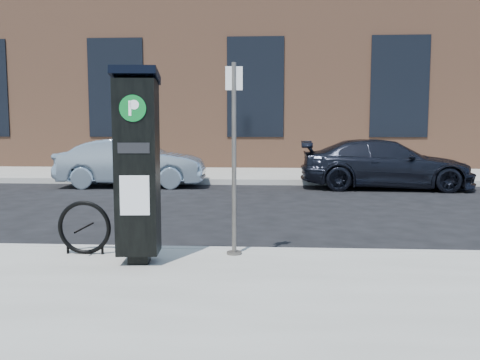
# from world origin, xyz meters

# --- Properties ---
(ground) EXTENTS (120.00, 120.00, 0.00)m
(ground) POSITION_xyz_m (0.00, 0.00, 0.00)
(ground) COLOR black
(ground) RESTS_ON ground
(sidewalk_far) EXTENTS (60.00, 12.00, 0.15)m
(sidewalk_far) POSITION_xyz_m (0.00, 14.00, 0.07)
(sidewalk_far) COLOR gray
(sidewalk_far) RESTS_ON ground
(curb_near) EXTENTS (60.00, 0.12, 0.16)m
(curb_near) POSITION_xyz_m (0.00, -0.02, 0.07)
(curb_near) COLOR #9E9B93
(curb_near) RESTS_ON ground
(curb_far) EXTENTS (60.00, 0.12, 0.16)m
(curb_far) POSITION_xyz_m (0.00, 8.02, 0.07)
(curb_far) COLOR #9E9B93
(curb_far) RESTS_ON ground
(building) EXTENTS (28.00, 10.05, 8.25)m
(building) POSITION_xyz_m (-0.00, 17.00, 4.15)
(building) COLOR brown
(building) RESTS_ON ground
(parking_kiosk) EXTENTS (0.52, 0.47, 2.12)m
(parking_kiosk) POSITION_xyz_m (-0.88, -0.73, 1.24)
(parking_kiosk) COLOR black
(parking_kiosk) RESTS_ON sidewalk_near
(sign_pole) EXTENTS (0.20, 0.18, 2.21)m
(sign_pole) POSITION_xyz_m (0.14, -0.30, 1.25)
(sign_pole) COLOR #4E4A45
(sign_pole) RESTS_ON sidewalk_near
(bike_rack) EXTENTS (0.64, 0.06, 0.64)m
(bike_rack) POSITION_xyz_m (-1.61, -0.40, 0.46)
(bike_rack) COLOR black
(bike_rack) RESTS_ON sidewalk_near
(car_silver) EXTENTS (4.00, 1.60, 1.29)m
(car_silver) POSITION_xyz_m (-3.20, 7.40, 0.65)
(car_silver) COLOR #869AAB
(car_silver) RESTS_ON ground
(car_dark) EXTENTS (4.54, 2.05, 1.29)m
(car_dark) POSITION_xyz_m (3.58, 7.40, 0.64)
(car_dark) COLOR black
(car_dark) RESTS_ON ground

